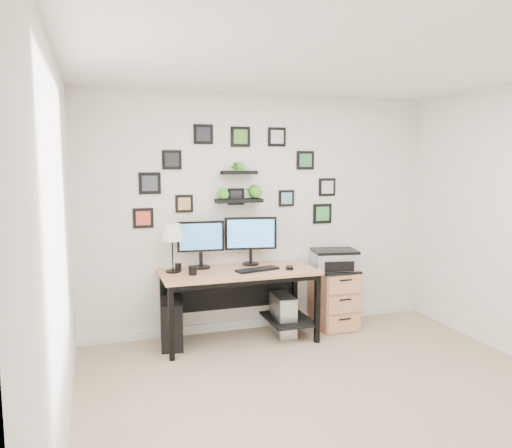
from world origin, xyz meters
name	(u,v)px	position (x,y,z in m)	size (l,w,h in m)	color
room	(263,322)	(0.00, 1.98, 0.05)	(4.00, 4.00, 4.00)	tan
desk	(241,281)	(-0.35, 1.67, 0.63)	(1.60, 0.70, 0.75)	tan
monitor_left	(201,241)	(-0.73, 1.86, 1.04)	(0.49, 0.21, 0.50)	black
monitor_right	(251,237)	(-0.18, 1.86, 1.06)	(0.56, 0.21, 0.52)	black
keyboard	(257,269)	(-0.20, 1.57, 0.76)	(0.46, 0.14, 0.02)	black
mouse	(290,268)	(0.13, 1.52, 0.77)	(0.07, 0.11, 0.03)	black
table_lamp	(172,233)	(-1.04, 1.77, 1.15)	(0.24, 0.24, 0.50)	black
mug	(193,270)	(-0.87, 1.58, 0.80)	(0.08, 0.08, 0.09)	black
pen_cup	(178,267)	(-0.98, 1.79, 0.79)	(0.07, 0.07, 0.09)	black
pc_tower_black	(172,323)	(-1.07, 1.72, 0.24)	(0.21, 0.48, 0.48)	black
pc_tower_grey	(283,315)	(0.12, 1.67, 0.22)	(0.22, 0.45, 0.44)	gray
file_cabinet	(334,298)	(0.76, 1.72, 0.34)	(0.43, 0.53, 0.67)	tan
printer	(335,259)	(0.76, 1.72, 0.78)	(0.53, 0.45, 0.22)	silver
wall_decor	(240,181)	(-0.28, 1.93, 1.66)	(2.29, 0.18, 1.10)	black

